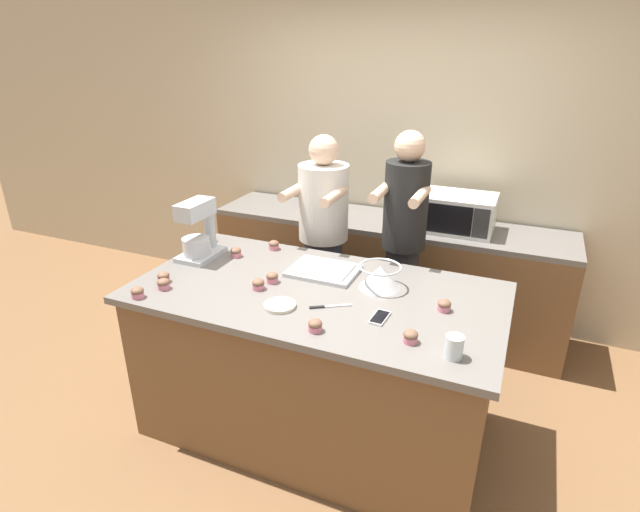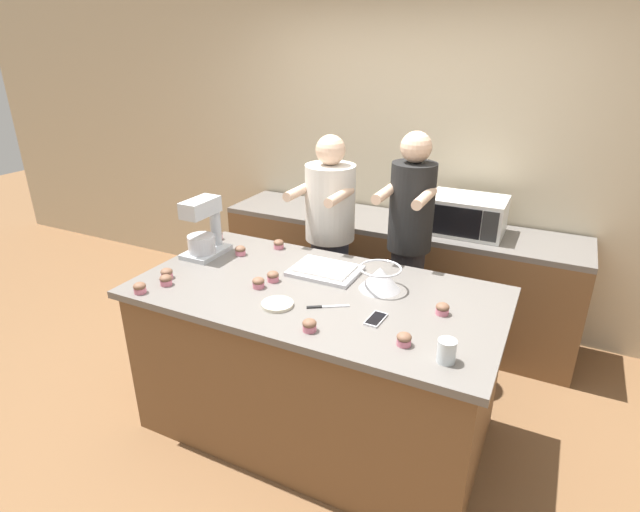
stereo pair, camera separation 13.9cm
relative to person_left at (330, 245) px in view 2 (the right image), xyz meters
The scene contains 25 objects.
ground_plane 1.22m from the person_left, 69.57° to the right, with size 16.00×16.00×0.00m, color brown.
back_wall 1.10m from the person_left, 71.92° to the left, with size 10.00×0.06×2.70m.
island_counter 0.95m from the person_left, 69.57° to the right, with size 2.01×1.06×0.94m.
back_counter 0.77m from the person_left, 62.37° to the left, with size 2.80×0.60×0.90m.
person_left is the anchor object (origin of this frame).
person_right 0.58m from the person_left, ahead, with size 0.31×0.48×1.70m.
stand_mixer 0.91m from the person_left, 128.72° to the right, with size 0.20×0.30×0.37m.
mixing_bowl 0.91m from the person_left, 46.66° to the right, with size 0.23×0.23×0.13m.
baking_tray 0.66m from the person_left, 66.85° to the right, with size 0.39×0.30×0.04m.
microwave_oven 1.03m from the person_left, 34.91° to the left, with size 0.54×0.39×0.27m.
cell_phone 1.21m from the person_left, 53.79° to the right, with size 0.08×0.15×0.01m.
drinking_glass 1.61m from the person_left, 46.67° to the right, with size 0.08×0.08×0.10m.
small_plate 1.09m from the person_left, 78.81° to the right, with size 0.16×0.16×0.02m.
knife 1.07m from the person_left, 65.78° to the right, with size 0.20×0.13×0.01m.
cupcake_0 1.38m from the person_left, 112.55° to the right, with size 0.07×0.07×0.06m.
cupcake_1 0.84m from the person_left, 87.32° to the right, with size 0.07×0.07×0.06m.
cupcake_2 0.45m from the person_left, 115.65° to the right, with size 0.07×0.07×0.06m.
cupcake_3 0.94m from the person_left, 89.43° to the right, with size 0.07×0.07×0.06m.
cupcake_4 1.19m from the person_left, 116.33° to the right, with size 0.07×0.07×0.06m.
cupcake_5 1.26m from the person_left, 38.01° to the right, with size 0.07×0.07×0.06m.
cupcake_6 0.70m from the person_left, 120.52° to the right, with size 0.07×0.07×0.06m.
cupcake_7 0.79m from the person_left, 146.20° to the right, with size 0.07×0.07×0.06m.
cupcake_8 1.30m from the person_left, 68.69° to the right, with size 0.07×0.07×0.06m.
cupcake_9 1.23m from the person_left, 112.49° to the right, with size 0.07×0.07×0.06m.
cupcake_10 1.45m from the person_left, 51.24° to the right, with size 0.07×0.07×0.06m.
Camera 2 is at (1.11, -2.17, 2.18)m, focal length 28.00 mm.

